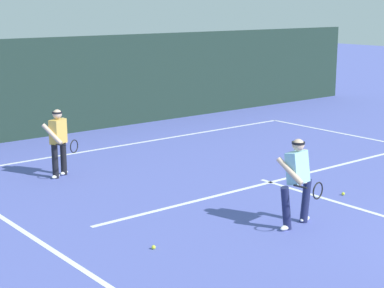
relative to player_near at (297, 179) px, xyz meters
The scene contains 7 objects.
court_line_baseline_far 7.51m from the player_near, 77.35° to the left, with size 10.91×0.10×0.01m, color white.
court_line_service 2.86m from the player_near, 53.32° to the left, with size 8.89×0.10×0.01m, color white.
player_near is the anchor object (origin of this frame).
player_far 5.74m from the player_near, 107.12° to the left, with size 0.65×0.91×1.52m.
tennis_ball 2.33m from the player_near, 16.13° to the left, with size 0.07×0.07×0.07m, color #D1E033.
tennis_ball_extra 2.77m from the player_near, 164.90° to the left, with size 0.07×0.07×0.07m, color #D1E033.
back_fence_windscreen 9.87m from the player_near, 80.46° to the left, with size 23.16×0.12×2.85m, color #1D3129.
Camera 1 is at (-9.60, -3.03, 3.80)m, focal length 59.01 mm.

